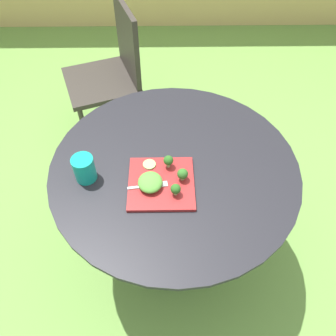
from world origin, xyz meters
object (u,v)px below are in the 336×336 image
(patio_chair, at_px, (113,66))
(salad_plate, at_px, (161,183))
(fork, at_px, (152,186))
(drinking_glass, at_px, (85,170))

(patio_chair, distance_m, salad_plate, 1.14)
(salad_plate, relative_size, fork, 1.65)
(drinking_glass, relative_size, fork, 0.70)
(drinking_glass, xyz_separation_m, fork, (0.26, -0.06, -0.03))
(salad_plate, height_order, fork, fork)
(salad_plate, bearing_deg, fork, -153.99)
(patio_chair, bearing_deg, drinking_glass, -89.29)
(salad_plate, xyz_separation_m, drinking_glass, (-0.30, 0.04, 0.04))
(patio_chair, relative_size, salad_plate, 3.53)
(patio_chair, bearing_deg, salad_plate, -74.03)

